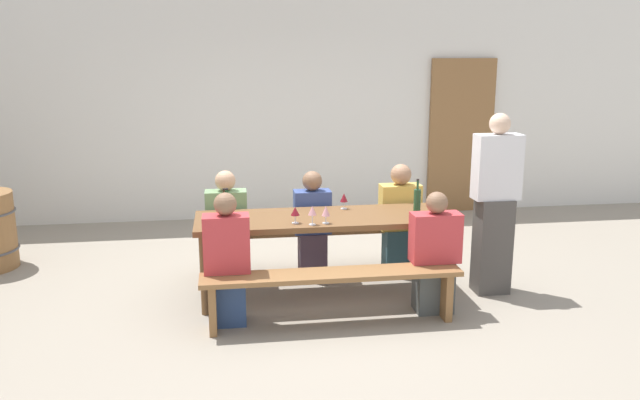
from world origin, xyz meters
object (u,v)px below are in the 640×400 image
(wine_glass_1, at_px, (344,198))
(standing_host, at_px, (495,208))
(tasting_table, at_px, (320,225))
(wine_bottle_1, at_px, (417,201))
(bench_far, at_px, (310,237))
(wine_glass_2, at_px, (295,212))
(seated_guest_far_2, at_px, (400,222))
(seated_guest_far_0, at_px, (227,229))
(wine_bottle_0, at_px, (225,210))
(wine_glass_3, at_px, (326,211))
(wine_bottle_2, at_px, (227,213))
(seated_guest_near_1, at_px, (435,257))
(seated_guest_near_0, at_px, (227,263))
(wine_glass_0, at_px, (312,211))
(wooden_door, at_px, (461,136))
(seated_guest_far_1, at_px, (313,227))
(bench_near, at_px, (332,283))

(wine_glass_1, bearing_deg, standing_host, -16.18)
(tasting_table, xyz_separation_m, wine_bottle_1, (0.88, -0.07, 0.20))
(bench_far, xyz_separation_m, wine_glass_2, (-0.25, -0.87, 0.49))
(bench_far, height_order, seated_guest_far_2, seated_guest_far_2)
(wine_glass_1, distance_m, seated_guest_far_2, 0.76)
(wine_bottle_1, bearing_deg, wine_glass_1, 153.57)
(seated_guest_far_0, bearing_deg, wine_bottle_1, 71.07)
(wine_glass_2, bearing_deg, bench_far, 74.20)
(wine_bottle_0, relative_size, wine_glass_1, 1.98)
(bench_far, height_order, wine_glass_1, wine_glass_1)
(standing_host, bearing_deg, seated_guest_far_0, -15.36)
(tasting_table, xyz_separation_m, wine_glass_3, (0.01, -0.25, 0.18))
(wine_bottle_2, xyz_separation_m, wine_glass_2, (0.58, 0.05, -0.02))
(wine_bottle_1, height_order, wine_glass_3, wine_bottle_1)
(wine_bottle_1, relative_size, wine_glass_3, 2.14)
(tasting_table, bearing_deg, seated_guest_near_1, -29.48)
(wine_glass_3, xyz_separation_m, seated_guest_near_0, (-0.85, -0.27, -0.33))
(wine_bottle_0, bearing_deg, standing_host, -1.70)
(bench_far, distance_m, wine_glass_0, 1.08)
(seated_guest_far_2, xyz_separation_m, standing_host, (0.70, -0.67, 0.28))
(seated_guest_far_2, bearing_deg, wine_bottle_2, -65.62)
(standing_host, bearing_deg, wine_glass_3, 3.66)
(wine_glass_3, bearing_deg, wooden_door, 52.84)
(seated_guest_far_0, xyz_separation_m, seated_guest_far_1, (0.84, 0.00, -0.01))
(wooden_door, distance_m, wine_glass_2, 4.06)
(wine_bottle_2, bearing_deg, standing_host, 2.59)
(wine_glass_3, height_order, seated_guest_far_1, seated_guest_far_1)
(bench_near, height_order, standing_host, standing_host)
(wooden_door, bearing_deg, wine_bottle_1, -117.04)
(wine_bottle_0, height_order, wine_glass_3, wine_bottle_0)
(bench_near, distance_m, wine_bottle_1, 1.18)
(tasting_table, height_order, wine_glass_3, wine_glass_3)
(wine_bottle_2, height_order, seated_guest_far_0, seated_guest_far_0)
(seated_guest_near_1, bearing_deg, seated_guest_far_1, 41.42)
(tasting_table, distance_m, seated_guest_far_2, 1.04)
(wine_bottle_0, bearing_deg, wine_glass_3, -11.37)
(seated_guest_far_2, bearing_deg, wine_bottle_0, -71.08)
(bench_far, distance_m, wine_bottle_2, 1.34)
(tasting_table, bearing_deg, wine_glass_0, -111.16)
(tasting_table, relative_size, seated_guest_near_0, 2.02)
(wine_glass_2, relative_size, standing_host, 0.09)
(wooden_door, bearing_deg, wine_glass_0, -128.30)
(wooden_door, xyz_separation_m, wine_glass_0, (-2.49, -3.16, -0.18))
(bench_near, distance_m, seated_guest_far_0, 1.46)
(wooden_door, height_order, standing_host, wooden_door)
(wine_glass_1, height_order, seated_guest_near_0, seated_guest_near_0)
(wine_bottle_2, xyz_separation_m, seated_guest_near_1, (1.74, -0.26, -0.38))
(wine_glass_2, bearing_deg, seated_guest_near_0, -152.55)
(bench_near, xyz_separation_m, seated_guest_far_0, (-0.84, 1.18, 0.16))
(bench_near, bearing_deg, wine_glass_3, 88.13)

